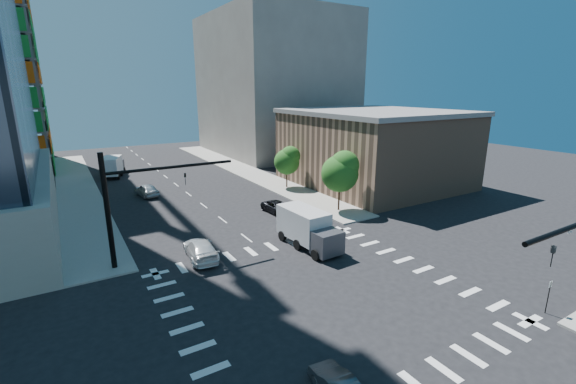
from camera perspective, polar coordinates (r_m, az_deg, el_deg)
ground at (r=27.20m, az=5.01°, el=-14.95°), size 160.00×160.00×0.00m
road_markings at (r=27.20m, az=5.01°, el=-14.94°), size 20.00×20.00×0.01m
sidewalk_ne at (r=65.99m, az=-6.67°, el=3.25°), size 5.00×60.00×0.15m
sidewalk_nw at (r=60.43m, az=-28.75°, el=0.34°), size 5.00×60.00×0.15m
commercial_building at (r=57.14m, az=12.55°, el=6.48°), size 20.50×22.50×10.60m
bg_building_ne at (r=84.51m, az=-2.10°, el=15.45°), size 24.00×30.00×28.00m
signal_mast_nw at (r=31.70m, az=-22.65°, el=-0.88°), size 10.20×0.40×9.00m
tree_south at (r=43.20m, az=7.90°, el=3.11°), size 4.16×4.16×6.82m
tree_north at (r=53.16m, az=-0.01°, el=4.76°), size 3.54×3.52×5.78m
no_parking_sign at (r=29.34m, az=34.18°, el=-12.31°), size 0.30×0.06×2.20m
car_nb_far at (r=43.18m, az=-1.48°, el=-2.30°), size 2.44×4.79×1.30m
car_sb_near at (r=32.80m, az=-12.81°, el=-8.26°), size 2.79×5.62×1.57m
car_sb_mid at (r=53.19m, az=-20.21°, el=0.30°), size 2.65×4.97×1.61m
box_truck_near at (r=33.82m, az=3.28°, el=-5.94°), size 2.94×6.36×3.28m
box_truck_far at (r=67.08m, az=-24.47°, el=3.34°), size 4.34×6.59×3.19m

